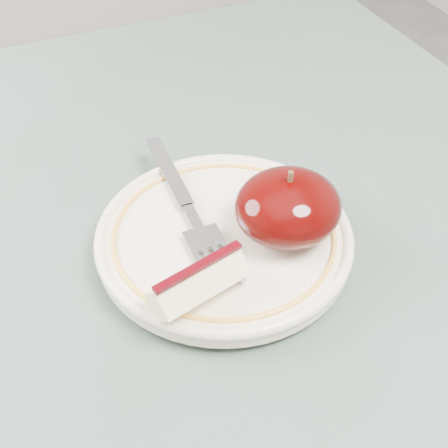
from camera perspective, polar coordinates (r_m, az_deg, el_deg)
name	(u,v)px	position (r m, az deg, el deg)	size (l,w,h in m)	color
table	(118,410)	(0.51, -9.63, -16.44)	(0.90, 0.90, 0.75)	brown
plate	(224,237)	(0.47, 0.00, -1.24)	(0.20, 0.20, 0.02)	beige
apple_half	(288,207)	(0.46, 5.85, 1.55)	(0.08, 0.08, 0.06)	black
apple_wedge	(199,283)	(0.42, -2.31, -5.38)	(0.07, 0.05, 0.03)	#FFEEBB
fork	(188,208)	(0.48, -3.33, 1.51)	(0.03, 0.18, 0.00)	gray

